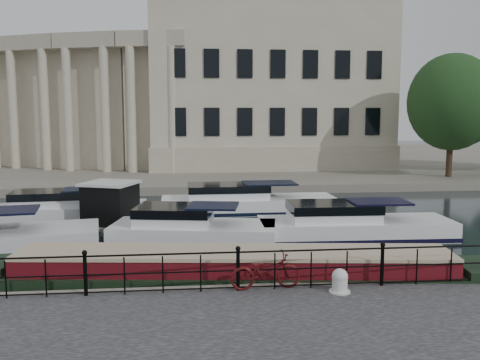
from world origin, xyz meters
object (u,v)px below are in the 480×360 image
(bicycle, at_px, (266,271))
(narrowboat, at_px, (234,278))
(harbour_hut, at_px, (111,207))
(mooring_bollard, at_px, (340,281))

(bicycle, bearing_deg, narrowboat, 18.98)
(harbour_hut, bearing_deg, bicycle, -42.25)
(mooring_bollard, bearing_deg, harbour_hut, 123.00)
(narrowboat, relative_size, harbour_hut, 4.39)
(mooring_bollard, distance_m, narrowboat, 3.41)
(narrowboat, bearing_deg, harbour_hut, 123.95)
(harbour_hut, bearing_deg, mooring_bollard, -35.95)
(narrowboat, height_order, harbour_hut, harbour_hut)
(bicycle, distance_m, mooring_bollard, 1.99)
(mooring_bollard, bearing_deg, narrowboat, 141.13)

